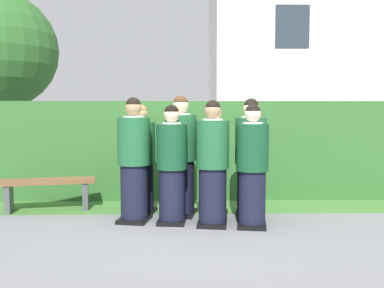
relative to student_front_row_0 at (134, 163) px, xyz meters
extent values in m
plane|color=slate|center=(0.79, -0.16, -0.80)|extent=(60.00, 60.00, 0.00)
cylinder|color=black|center=(0.00, 0.00, -0.42)|extent=(0.37, 0.37, 0.78)
cube|color=black|center=(0.00, 0.00, -0.78)|extent=(0.47, 0.55, 0.05)
cylinder|color=#1E5B33|center=(0.00, 0.00, 0.29)|extent=(0.44, 0.44, 0.64)
cylinder|color=white|center=(0.00, 0.00, 0.62)|extent=(0.27, 0.27, 0.03)
cube|color=navy|center=(0.04, 0.20, 0.42)|extent=(0.04, 0.02, 0.28)
sphere|color=tan|center=(0.00, 0.00, 0.74)|extent=(0.22, 0.22, 0.22)
sphere|color=black|center=(0.00, 0.00, 0.78)|extent=(0.20, 0.20, 0.20)
cube|color=white|center=(0.05, 0.27, 0.20)|extent=(0.15, 0.04, 0.20)
cylinder|color=black|center=(0.52, -0.10, -0.44)|extent=(0.35, 0.35, 0.73)
cube|color=black|center=(0.52, -0.10, -0.78)|extent=(0.41, 0.49, 0.05)
cylinder|color=#144728|center=(0.52, -0.10, 0.23)|extent=(0.41, 0.41, 0.60)
cylinder|color=white|center=(0.52, -0.10, 0.53)|extent=(0.26, 0.26, 0.03)
cube|color=gold|center=(0.54, 0.10, 0.35)|extent=(0.04, 0.02, 0.27)
sphere|color=beige|center=(0.52, -0.10, 0.65)|extent=(0.21, 0.21, 0.21)
sphere|color=black|center=(0.52, -0.10, 0.69)|extent=(0.19, 0.19, 0.19)
cube|color=white|center=(0.55, 0.17, 0.14)|extent=(0.15, 0.02, 0.20)
cylinder|color=black|center=(1.05, -0.22, -0.43)|extent=(0.36, 0.36, 0.76)
cube|color=black|center=(1.05, -0.22, -0.78)|extent=(0.44, 0.52, 0.05)
cylinder|color=#1E5B33|center=(1.05, -0.22, 0.27)|extent=(0.43, 0.43, 0.63)
cylinder|color=white|center=(1.05, -0.22, 0.58)|extent=(0.27, 0.27, 0.03)
cube|color=gold|center=(1.08, -0.02, 0.39)|extent=(0.04, 0.02, 0.28)
sphere|color=tan|center=(1.05, -0.22, 0.71)|extent=(0.21, 0.21, 0.21)
sphere|color=black|center=(1.05, -0.22, 0.74)|extent=(0.20, 0.20, 0.20)
cube|color=white|center=(1.09, 0.05, 0.17)|extent=(0.15, 0.03, 0.20)
cylinder|color=black|center=(1.56, -0.31, -0.44)|extent=(0.35, 0.35, 0.73)
cube|color=black|center=(1.56, -0.31, -0.78)|extent=(0.44, 0.51, 0.05)
cylinder|color=#144728|center=(1.56, -0.31, 0.23)|extent=(0.42, 0.42, 0.61)
cylinder|color=white|center=(1.56, -0.31, 0.54)|extent=(0.26, 0.26, 0.03)
cube|color=#236038|center=(1.59, -0.12, 0.35)|extent=(0.04, 0.02, 0.27)
sphere|color=beige|center=(1.56, -0.31, 0.66)|extent=(0.21, 0.21, 0.21)
sphere|color=black|center=(1.56, -0.31, 0.70)|extent=(0.19, 0.19, 0.19)
cylinder|color=black|center=(0.06, 0.41, -0.44)|extent=(0.35, 0.35, 0.73)
cube|color=black|center=(0.06, 0.41, -0.78)|extent=(0.45, 0.52, 0.05)
cylinder|color=#1E5B33|center=(0.06, 0.41, 0.23)|extent=(0.41, 0.41, 0.61)
cylinder|color=white|center=(0.06, 0.41, 0.54)|extent=(0.26, 0.26, 0.03)
cube|color=gold|center=(0.10, 0.61, 0.35)|extent=(0.04, 0.02, 0.27)
sphere|color=tan|center=(0.06, 0.41, 0.66)|extent=(0.21, 0.21, 0.21)
sphere|color=olive|center=(0.06, 0.41, 0.70)|extent=(0.19, 0.19, 0.19)
cylinder|color=black|center=(0.64, 0.32, -0.41)|extent=(0.38, 0.38, 0.79)
cube|color=black|center=(0.64, 0.32, -0.78)|extent=(0.48, 0.56, 0.05)
cylinder|color=#1E5B33|center=(0.64, 0.32, 0.32)|extent=(0.45, 0.45, 0.65)
cylinder|color=white|center=(0.64, 0.32, 0.65)|extent=(0.28, 0.28, 0.03)
cube|color=gold|center=(0.67, 0.53, 0.45)|extent=(0.04, 0.02, 0.29)
sphere|color=beige|center=(0.64, 0.32, 0.77)|extent=(0.22, 0.22, 0.22)
sphere|color=#472D19|center=(0.64, 0.32, 0.81)|extent=(0.21, 0.21, 0.21)
cylinder|color=black|center=(1.11, 0.26, -0.43)|extent=(0.35, 0.35, 0.74)
cube|color=black|center=(1.11, 0.26, -0.78)|extent=(0.44, 0.51, 0.05)
cylinder|color=#1E5B33|center=(1.11, 0.26, 0.24)|extent=(0.42, 0.42, 0.61)
cylinder|color=white|center=(1.11, 0.26, 0.56)|extent=(0.26, 0.26, 0.03)
cube|color=gold|center=(1.14, 0.46, 0.37)|extent=(0.04, 0.02, 0.27)
sphere|color=beige|center=(1.11, 0.26, 0.68)|extent=(0.21, 0.21, 0.21)
sphere|color=black|center=(1.11, 0.26, 0.71)|extent=(0.19, 0.19, 0.19)
cylinder|color=black|center=(1.61, 0.15, -0.42)|extent=(0.37, 0.37, 0.77)
cube|color=black|center=(1.61, 0.15, -0.78)|extent=(0.44, 0.52, 0.05)
cylinder|color=#1E5B33|center=(1.61, 0.15, 0.29)|extent=(0.44, 0.44, 0.64)
cylinder|color=white|center=(1.61, 0.15, 0.61)|extent=(0.27, 0.27, 0.03)
cube|color=navy|center=(1.64, 0.35, 0.41)|extent=(0.04, 0.02, 0.28)
sphere|color=beige|center=(1.61, 0.15, 0.73)|extent=(0.22, 0.22, 0.22)
sphere|color=black|center=(1.61, 0.15, 0.77)|extent=(0.20, 0.20, 0.20)
cube|color=white|center=(1.64, 0.42, 0.19)|extent=(0.15, 0.02, 0.20)
cube|color=#33662D|center=(0.79, 1.59, 0.03)|extent=(7.00, 0.70, 1.66)
cube|color=silver|center=(5.19, 7.25, 2.18)|extent=(7.20, 3.33, 5.96)
cube|color=#2D3842|center=(3.57, 5.56, 2.89)|extent=(0.90, 0.04, 1.10)
cylinder|color=brown|center=(-3.39, 3.91, 0.00)|extent=(0.24, 0.24, 1.61)
cube|color=brown|center=(-1.37, 0.61, -0.35)|extent=(1.44, 0.62, 0.06)
cube|color=#4C4C51|center=(-1.91, 0.51, -0.59)|extent=(0.14, 0.33, 0.42)
cube|color=#4C4C51|center=(-0.83, 0.72, -0.59)|extent=(0.14, 0.33, 0.42)
cube|color=#477A38|center=(0.79, 0.79, -0.80)|extent=(7.00, 0.90, 0.01)
camera|label=1|loc=(0.64, -5.76, 0.73)|focal=39.92mm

